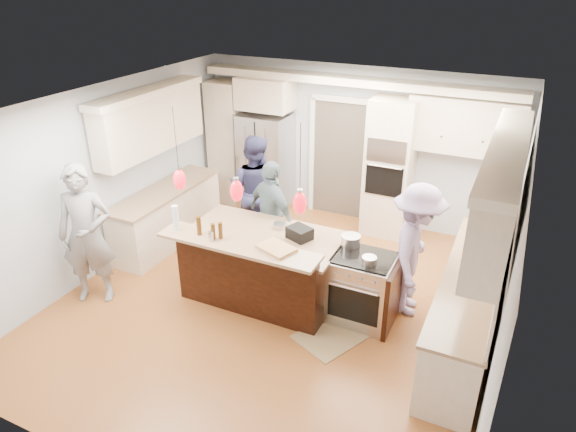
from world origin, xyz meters
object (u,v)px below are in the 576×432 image
refrigerator (265,163)px  island_range (364,289)px  kitchen_island (263,265)px  person_far_left (255,190)px  person_bar_end (86,235)px

refrigerator → island_range: 3.71m
kitchen_island → person_far_left: person_far_left is taller
person_far_left → kitchen_island: bearing=117.0°
island_range → person_far_left: 2.64m
person_bar_end → person_far_left: 2.67m
refrigerator → island_range: (2.71, -2.49, -0.44)m
kitchen_island → person_far_left: (-0.85, 1.35, 0.42)m
person_bar_end → island_range: bearing=-9.2°
kitchen_island → island_range: size_ratio=2.28×
island_range → person_bar_end: 3.67m
island_range → kitchen_island: bearing=-176.9°
kitchen_island → island_range: (1.41, 0.08, -0.03)m
refrigerator → person_far_left: (0.45, -1.21, 0.01)m
refrigerator → kitchen_island: size_ratio=0.86×
kitchen_island → island_range: kitchen_island is taller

